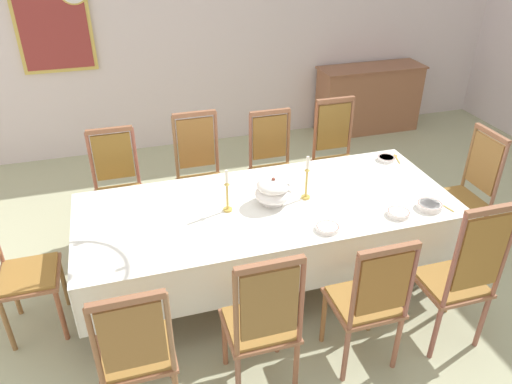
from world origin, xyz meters
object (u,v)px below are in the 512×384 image
Objects in this scene: sideboard at (368,99)px; candlestick_east at (306,182)px; chair_north_d at (336,155)px; chair_south_c at (369,300)px; candlestick_west at (227,195)px; bowl_far_left at (398,213)px; framed_painting at (51,16)px; chair_head_east at (466,191)px; bowl_near_right at (430,205)px; chair_head_west at (14,265)px; soup_tureen at (273,191)px; chair_north_a at (118,187)px; spoon_primary at (396,157)px; chair_south_b at (263,322)px; chair_north_b at (200,173)px; bowl_near_left at (386,158)px; chair_north_c at (273,165)px; chair_south_a at (136,351)px; dining_table at (267,212)px; chair_south_d at (461,275)px; bowl_far_right at (328,228)px; spoon_secondary at (441,203)px.

candlestick_east is at bearing 53.29° from sideboard.
chair_north_d is 1.28m from candlestick_east.
chair_south_c is 1.26m from candlestick_west.
bowl_far_left is 0.13× the size of framed_painting.
bowl_near_right is (-0.69, -0.41, 0.22)m from chair_head_east.
soup_tureen is at bearing 90.00° from chair_head_west.
chair_north_a is 0.88× the size of framed_painting.
spoon_primary is (3.24, 0.44, 0.17)m from chair_head_west.
chair_north_b is (-0.00, 1.98, 0.01)m from chair_south_b.
bowl_near_left is 0.90× the size of spoon_primary.
chair_north_d reaches higher than soup_tureen.
chair_head_west is 3.15m from bowl_near_left.
chair_head_west is at bearing 156.17° from chair_south_c.
chair_north_c is at bearing 166.63° from spoon_primary.
candlestick_east is at bearing 34.81° from chair_south_a.
chair_north_d is at bearing -179.91° from chair_north_a.
spoon_primary is at bearing 18.15° from soup_tureen.
sideboard is (2.02, 2.71, -0.47)m from candlestick_east.
chair_north_a reaches higher than spoon_primary.
chair_head_west is 4.23× the size of soup_tureen.
chair_north_b is 1.07× the size of chair_south_c.
spoon_primary is (0.32, -0.56, 0.19)m from chair_north_d.
chair_north_a is at bearing 144.53° from bowl_far_left.
chair_head_east is 2.19m from candlestick_west.
sideboard is (2.34, 2.71, -0.25)m from dining_table.
chair_south_d reaches higher than candlestick_east.
chair_south_d is (1.40, -0.01, 0.03)m from chair_south_b.
chair_south_c is at bearing 0.01° from chair_south_a.
chair_north_d reaches higher than chair_north_a.
chair_south_a is 1.55m from soup_tureen.
bowl_far_right is (-0.08, -1.44, 0.22)m from chair_north_c.
chair_south_c is 1.11m from spoon_secondary.
chair_south_d is 1.72m from candlestick_west.
bowl_near_right is (0.79, 0.58, 0.23)m from chair_south_c.
chair_south_b is (-0.35, -0.99, -0.12)m from dining_table.
chair_south_b reaches higher than bowl_near_right.
spoon_secondary is (0.91, -1.37, 0.21)m from chair_north_c.
candlestick_west is at bearing 160.32° from bowl_far_left.
chair_north_c is (0.00, 1.98, 0.00)m from chair_south_c.
candlestick_west is 1.75m from spoon_primary.
bowl_near_right is 0.28m from bowl_far_left.
chair_south_d is 1.44m from soup_tureen.
spoon_primary is at bearing 22.37° from candlestick_east.
candlestick_east reaches higher than candlestick_west.
chair_north_b is 2.14m from spoon_secondary.
chair_head_west is 6.83× the size of spoon_secondary.
bowl_far_right reaches higher than spoon_primary.
chair_south_a is 0.95× the size of chair_north_d.
bowl_far_left is at bearing 174.71° from spoon_secondary.
chair_north_d reaches higher than chair_south_b.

